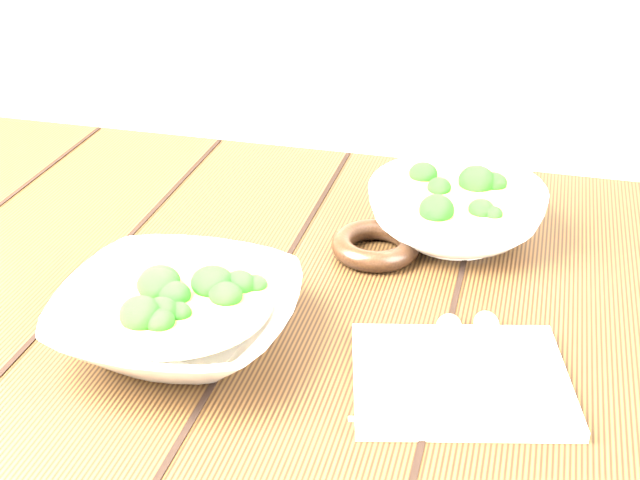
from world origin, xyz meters
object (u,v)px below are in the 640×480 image
soup_bowl_front (178,315)px  trivet (376,245)px  soup_bowl_back (456,210)px  table (287,384)px  napkin (460,379)px

soup_bowl_front → trivet: (0.15, 0.22, -0.02)m
soup_bowl_front → soup_bowl_back: size_ratio=0.92×
table → napkin: napkin is taller
soup_bowl_front → trivet: soup_bowl_front is taller
soup_bowl_back → napkin: bearing=-81.8°
table → trivet: trivet is taller
soup_bowl_back → trivet: bearing=-140.7°
soup_bowl_front → soup_bowl_back: 0.37m
table → soup_bowl_front: bearing=-124.9°
soup_bowl_front → trivet: size_ratio=2.31×
table → soup_bowl_back: soup_bowl_back is taller
soup_bowl_front → napkin: (0.28, 0.00, -0.03)m
table → soup_bowl_back: 0.29m
soup_bowl_back → trivet: (-0.08, -0.07, -0.02)m
trivet → napkin: bearing=-60.3°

